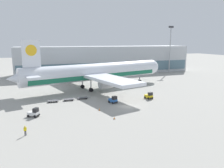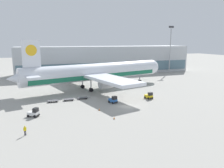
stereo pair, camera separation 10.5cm
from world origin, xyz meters
The scene contains 13 objects.
ground_plane centered at (0.00, 0.00, 0.00)m, with size 400.00×400.00×0.00m, color #9E9B93.
terminal_building centered at (14.92, 61.31, 6.99)m, with size 90.00×18.20×14.00m.
light_mast centered at (47.39, 50.48, 14.09)m, with size 2.80×0.50×24.46m.
airplane_main centered at (-1.91, 23.68, 5.84)m, with size 57.17×48.55×17.00m.
baggage_tug_foreground centered at (9.15, 5.14, 0.88)m, with size 2.14×2.72×2.00m.
baggage_tug_mid centered at (-2.28, 4.45, 0.88)m, with size 2.28×2.76×2.00m.
baggage_tug_far centered at (-22.71, 0.38, 0.88)m, with size 2.82×2.56×2.00m.
baggage_dolly_lead centered at (-17.57, 11.08, 0.39)m, with size 3.73×1.63×0.48m.
baggage_dolly_second centered at (-13.23, 11.20, 0.39)m, with size 3.73×1.63×0.48m.
baggage_dolly_third centered at (-9.13, 11.51, 0.39)m, with size 3.73×1.63×0.48m.
ground_crew_near centered at (-24.32, -9.65, 1.09)m, with size 0.50×0.38×1.83m.
traffic_cone_near centered at (-6.48, -7.30, 0.28)m, with size 0.40×0.40×0.58m.
traffic_cone_far centered at (-7.77, -0.52, 0.34)m, with size 0.40×0.40×0.71m.
Camera 2 is at (-22.39, -49.15, 16.46)m, focal length 35.00 mm.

